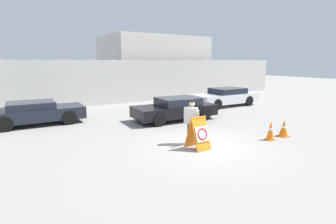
{
  "coord_description": "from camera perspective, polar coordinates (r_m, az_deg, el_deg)",
  "views": [
    {
      "loc": [
        -6.21,
        -7.29,
        3.13
      ],
      "look_at": [
        -0.29,
        1.97,
        1.0
      ],
      "focal_mm": 28.0,
      "sensor_mm": 36.0,
      "label": 1
    }
  ],
  "objects": [
    {
      "name": "parked_car_far_side",
      "position": [
        19.05,
        12.38,
        3.26
      ],
      "size": [
        4.83,
        2.03,
        1.26
      ],
      "rotation": [
        0.0,
        0.0,
        3.12
      ],
      "color": "black",
      "rests_on": "ground_plane"
    },
    {
      "name": "parked_car_rear_sedan",
      "position": [
        14.12,
        1.59,
        0.74
      ],
      "size": [
        4.54,
        2.22,
        1.21
      ],
      "rotation": [
        0.0,
        0.0,
        3.07
      ],
      "color": "black",
      "rests_on": "ground_plane"
    },
    {
      "name": "perimeter_wall",
      "position": [
        19.51,
        -14.05,
        6.23
      ],
      "size": [
        36.0,
        0.3,
        3.68
      ],
      "color": "beige",
      "rests_on": "ground_plane"
    },
    {
      "name": "parked_car_front_coupe",
      "position": [
        14.68,
        -26.84,
        -0.07
      ],
      "size": [
        4.53,
        2.11,
        1.17
      ],
      "rotation": [
        0.0,
        0.0,
        -0.04
      ],
      "color": "black",
      "rests_on": "ground_plane"
    },
    {
      "name": "traffic_cone_near",
      "position": [
        12.1,
        23.9,
        -3.26
      ],
      "size": [
        0.44,
        0.44,
        0.71
      ],
      "color": "orange",
      "rests_on": "ground_plane"
    },
    {
      "name": "ground_plane",
      "position": [
        10.07,
        7.49,
        -7.21
      ],
      "size": [
        90.0,
        90.0,
        0.0
      ],
      "primitive_type": "plane",
      "color": "gray"
    },
    {
      "name": "building_block",
      "position": [
        26.23,
        -3.15,
        10.07
      ],
      "size": [
        9.36,
        6.32,
        5.42
      ],
      "color": "beige",
      "rests_on": "ground_plane"
    },
    {
      "name": "barricade_sign",
      "position": [
        9.56,
        6.75,
        -4.56
      ],
      "size": [
        0.68,
        0.8,
        1.17
      ],
      "rotation": [
        0.0,
        0.0,
        0.01
      ],
      "color": "orange",
      "rests_on": "ground_plane"
    },
    {
      "name": "traffic_cone_mid",
      "position": [
        11.34,
        21.43,
        -3.79
      ],
      "size": [
        0.35,
        0.35,
        0.78
      ],
      "color": "orange",
      "rests_on": "ground_plane"
    },
    {
      "name": "security_guard",
      "position": [
        9.98,
        5.17,
        -1.73
      ],
      "size": [
        0.47,
        0.64,
        1.7
      ],
      "rotation": [
        0.0,
        0.0,
        -0.83
      ],
      "color": "#514C42",
      "rests_on": "ground_plane"
    }
  ]
}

